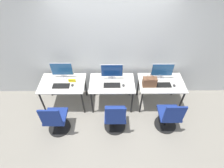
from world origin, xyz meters
name	(u,v)px	position (x,y,z in m)	size (l,w,h in m)	color
ground_plane	(112,114)	(0.00, 0.00, 0.00)	(20.00, 20.00, 0.00)	gray
wall_back	(112,45)	(0.00, 0.79, 1.40)	(12.00, 0.05, 2.80)	silver
desk_left	(63,86)	(-1.13, 0.33, 0.63)	(1.02, 0.67, 0.71)	silver
monitor_left	(62,70)	(-1.13, 0.52, 0.93)	(0.49, 0.19, 0.41)	#B2B2B7
keyboard_left	(61,86)	(-1.13, 0.23, 0.72)	(0.37, 0.16, 0.02)	black
mouse_left	(72,85)	(-0.88, 0.24, 0.73)	(0.06, 0.09, 0.03)	#333333
office_chair_left	(56,120)	(-1.17, -0.44, 0.36)	(0.48, 0.48, 0.89)	black
desk_center	(112,85)	(0.00, 0.33, 0.63)	(1.02, 0.67, 0.71)	silver
monitor_center	(112,72)	(0.00, 0.46, 0.93)	(0.49, 0.19, 0.41)	#B2B2B7
keyboard_center	(112,85)	(0.00, 0.24, 0.72)	(0.37, 0.16, 0.02)	black
mouse_center	(123,85)	(0.25, 0.23, 0.73)	(0.06, 0.09, 0.03)	#333333
office_chair_center	(115,118)	(0.06, -0.39, 0.36)	(0.48, 0.48, 0.89)	black
desk_right	(161,85)	(1.13, 0.33, 0.63)	(1.02, 0.67, 0.71)	silver
monitor_right	(162,71)	(1.13, 0.48, 0.93)	(0.49, 0.19, 0.41)	#B2B2B7
keyboard_right	(163,85)	(1.13, 0.24, 0.72)	(0.37, 0.16, 0.02)	black
mouse_right	(174,86)	(1.38, 0.22, 0.73)	(0.06, 0.09, 0.03)	#333333
office_chair_right	(169,117)	(1.20, -0.37, 0.36)	(0.48, 0.48, 0.89)	black
handbag	(150,82)	(0.82, 0.23, 0.83)	(0.30, 0.18, 0.25)	brown
placard_left	(72,81)	(-0.90, 0.37, 0.75)	(0.16, 0.03, 0.08)	yellow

